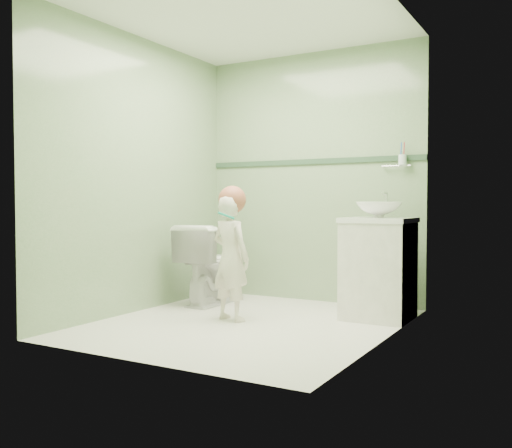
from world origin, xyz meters
The scene contains 12 objects.
ground centered at (0.00, 0.00, 0.00)m, with size 2.50×2.50×0.00m, color silver.
room_shell centered at (0.00, 0.00, 1.20)m, with size 2.50×2.54×2.40m.
trim_stripe centered at (0.00, 1.24, 1.35)m, with size 2.20×0.02×0.05m, color #304C36.
vanity centered at (0.84, 0.70, 0.40)m, with size 0.52×0.50×0.80m, color beige.
counter centered at (0.84, 0.70, 0.81)m, with size 0.54×0.52×0.04m, color white.
basin centered at (0.84, 0.70, 0.89)m, with size 0.37×0.37×0.13m, color white.
faucet centered at (0.84, 0.89, 0.97)m, with size 0.03×0.13×0.18m.
cup_holder centered at (0.89, 1.18, 1.33)m, with size 0.26×0.07×0.21m.
toilet centered at (-0.74, 0.61, 0.37)m, with size 0.42×0.74×0.75m, color white.
toddler centered at (-0.18, 0.06, 0.51)m, with size 0.37×0.24×1.01m, color silver.
hair_cap centered at (-0.18, 0.08, 0.98)m, with size 0.22×0.22×0.22m, color #9E543D.
teal_toothbrush centered at (-0.14, -0.08, 0.86)m, with size 0.11×0.14×0.08m.
Camera 1 is at (2.24, -3.81, 0.94)m, focal length 39.81 mm.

